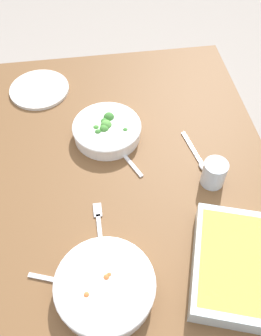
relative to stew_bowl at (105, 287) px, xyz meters
The scene contains 11 objects.
ground_plane 0.87m from the stew_bowl, 162.75° to the left, with size 6.00×6.00×0.00m, color #9E9389.
dining_table 0.41m from the stew_bowl, 162.75° to the left, with size 1.20×0.90×0.74m.
stew_bowl is the anchor object (origin of this frame).
broccoli_bowl 0.53m from the stew_bowl, behind, with size 0.23×0.23×0.07m.
baking_dish 0.34m from the stew_bowl, 91.30° to the left, with size 0.35×0.30×0.06m.
drink_cup 0.46m from the stew_bowl, 129.10° to the left, with size 0.07×0.07×0.08m.
side_plate 0.81m from the stew_bowl, 167.85° to the right, with size 0.22×0.22×0.01m, color silver.
spoon_by_stew 0.09m from the stew_bowl, 109.71° to the right, with size 0.08×0.17×0.01m.
spoon_by_broccoli 0.45m from the stew_bowl, 167.38° to the left, with size 0.17×0.09×0.01m.
spoon_spare 0.51m from the stew_bowl, 139.03° to the left, with size 0.18×0.05×0.01m.
fork_on_table 0.19m from the stew_bowl, behind, with size 0.18×0.02×0.01m.
Camera 1 is at (0.69, -0.10, 1.65)m, focal length 39.14 mm.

